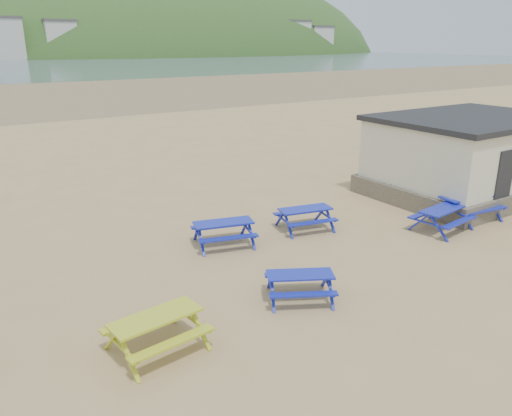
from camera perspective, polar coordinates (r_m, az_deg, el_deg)
ground at (r=14.32m, az=0.96°, el=-5.89°), size 400.00×400.00×0.00m
picnic_table_blue_a at (r=15.19m, az=-3.71°, el=-2.91°), size 2.09×1.85×0.75m
picnic_table_blue_b at (r=16.50m, az=5.62°, el=-1.22°), size 1.99×1.73×0.73m
picnic_table_blue_c at (r=20.50m, az=16.87°, el=2.03°), size 2.16×1.96×0.74m
picnic_table_blue_d at (r=12.15m, az=5.02°, el=-8.90°), size 2.01×1.89×0.67m
picnic_table_blue_e at (r=17.43m, az=20.47°, el=-1.20°), size 1.97×1.67×0.76m
picnic_table_blue_f at (r=18.85m, az=22.94°, el=0.10°), size 2.25×1.91×0.86m
picnic_table_yellow at (r=10.47m, az=-11.28°, el=-13.82°), size 1.98×1.67×0.76m
amenity_block at (r=21.80m, az=23.01°, el=5.56°), size 7.40×5.40×3.15m
headland_town at (r=259.89m, az=-11.48°, el=14.73°), size 264.00×144.00×108.00m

